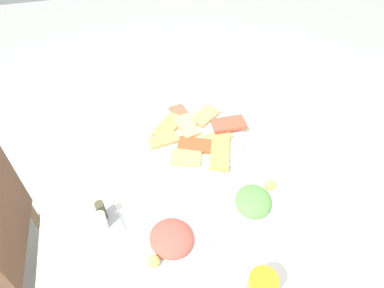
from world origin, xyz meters
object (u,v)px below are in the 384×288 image
Objects in this scene: spoon at (255,84)px; paper_napkin at (259,84)px; dining_table at (189,173)px; salad_plate_greens at (171,240)px; salad_plate_rice at (254,202)px; pide_platter at (196,137)px; condiment_caddy at (103,219)px; fork at (263,83)px.

paper_napkin is at bearing -85.36° from spoon.
dining_table is 10.03× the size of paper_napkin.
salad_plate_greens is 0.27m from salad_plate_rice.
spoon is at bearing -50.96° from pide_platter.
pide_platter is 0.40m from salad_plate_greens.
dining_table is at bearing -56.70° from condiment_caddy.
fork is 1.55× the size of condiment_caddy.
pide_platter is 3.09× the size of paper_napkin.
paper_napkin is at bearing -51.83° from condiment_caddy.
salad_plate_rice is 0.57m from spoon.
dining_table is 4.95× the size of salad_plate_greens.
dining_table is 10.18× the size of condiment_caddy.
pide_platter is 3.14× the size of condiment_caddy.
salad_plate_rice reaches higher than paper_napkin.
paper_napkin is 1.02× the size of condiment_caddy.
paper_napkin reaches higher than dining_table.
pide_platter is 2.03× the size of fork.
salad_plate_rice reaches higher than fork.
condiment_caddy is (0.03, 0.43, 0.01)m from salad_plate_rice.
pide_platter is at bearing -51.11° from condiment_caddy.
salad_plate_greens is (-0.36, 0.15, 0.00)m from pide_platter.
paper_napkin is (0.60, -0.47, -0.01)m from salad_plate_greens.
fork is at bearing -90.00° from paper_napkin.
dining_table is 6.59× the size of fork.
dining_table is at bearing 129.90° from fork.
pide_platter is 0.38m from spoon.
pide_platter reaches higher than paper_napkin.
salad_plate_greens is at bearing 140.81° from fork.
salad_plate_rice is at bearing -161.12° from pide_platter.
condiment_caddy is at bearing 123.30° from dining_table.
spoon is 1.78× the size of condiment_caddy.
salad_plate_rice is at bearing 164.85° from spoon.
salad_plate_rice is 0.43m from condiment_caddy.
salad_plate_greens is at bearing 104.54° from salad_plate_rice.
salad_plate_greens is 0.75m from spoon.
fork is (0.32, -0.37, 0.09)m from dining_table.
paper_napkin is 0.02m from fork.
salad_plate_greens is 2.02× the size of paper_napkin.
salad_plate_greens is 1.33× the size of fork.
condiment_caddy reaches higher than spoon.
condiment_caddy is at bearing 60.48° from salad_plate_greens.
spoon is at bearing 89.64° from fork.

